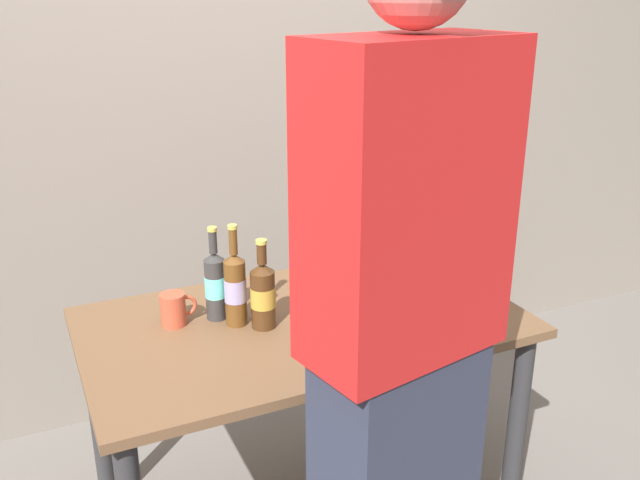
% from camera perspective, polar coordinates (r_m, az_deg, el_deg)
% --- Properties ---
extents(desk, '(1.34, 0.78, 0.75)m').
position_cam_1_polar(desk, '(2.21, -1.41, -9.07)').
color(desk, brown).
rests_on(desk, ground).
extents(laptop, '(0.37, 0.35, 0.24)m').
position_cam_1_polar(laptop, '(2.33, 4.26, -2.92)').
color(laptop, '#383D4C').
rests_on(laptop, desk).
extents(beer_bottle_amber, '(0.07, 0.07, 0.30)m').
position_cam_1_polar(beer_bottle_amber, '(2.14, -8.64, -3.60)').
color(beer_bottle_amber, '#333333').
rests_on(beer_bottle_amber, desk).
extents(beer_bottle_brown, '(0.08, 0.08, 0.28)m').
position_cam_1_polar(beer_bottle_brown, '(2.07, -4.75, -4.45)').
color(beer_bottle_brown, '#472B14').
rests_on(beer_bottle_brown, desk).
extents(beer_bottle_dark, '(0.07, 0.07, 0.32)m').
position_cam_1_polar(beer_bottle_dark, '(2.09, -7.01, -3.90)').
color(beer_bottle_dark, brown).
rests_on(beer_bottle_dark, desk).
extents(person_figure, '(0.49, 0.36, 1.89)m').
position_cam_1_polar(person_figure, '(1.61, 6.56, -8.24)').
color(person_figure, '#2D3347').
rests_on(person_figure, ground).
extents(coffee_mug, '(0.11, 0.08, 0.10)m').
position_cam_1_polar(coffee_mug, '(2.14, -11.93, -5.60)').
color(coffee_mug, '#BF4C33').
rests_on(coffee_mug, desk).
extents(back_wall, '(6.00, 0.10, 2.60)m').
position_cam_1_polar(back_wall, '(2.83, -9.16, 11.45)').
color(back_wall, gray).
rests_on(back_wall, ground).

